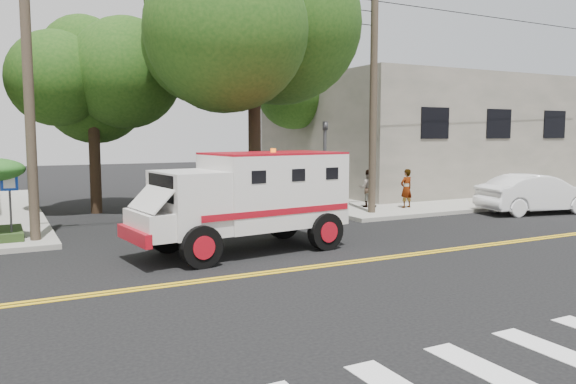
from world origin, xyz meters
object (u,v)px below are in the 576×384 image
armored_truck (250,195)px  pedestrian_b (368,188)px  parked_sedan (537,194)px  pedestrian_a (406,188)px

armored_truck → pedestrian_b: (7.59, 5.15, -0.59)m
armored_truck → pedestrian_b: 9.19m
parked_sedan → pedestrian_a: size_ratio=2.99×
pedestrian_a → pedestrian_b: size_ratio=1.02×
pedestrian_a → pedestrian_b: pedestrian_a is taller
parked_sedan → pedestrian_a: pedestrian_a is taller
armored_truck → parked_sedan: bearing=-0.6°
pedestrian_a → armored_truck: bearing=20.0°
pedestrian_a → parked_sedan: bearing=140.3°
armored_truck → parked_sedan: 13.19m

